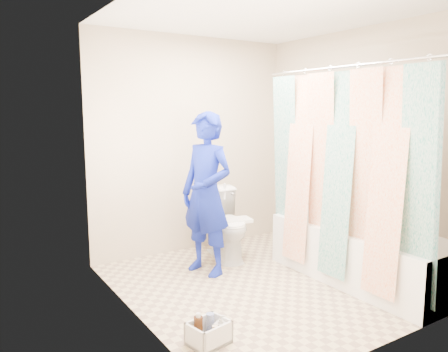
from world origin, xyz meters
TOP-DOWN VIEW (x-y plane):
  - floor at (0.00, 0.00)m, footprint 2.60×2.60m
  - ceiling at (0.00, 0.00)m, footprint 2.40×2.60m
  - wall_back at (0.00, 1.30)m, footprint 2.40×0.02m
  - wall_front at (0.00, -1.30)m, footprint 2.40×0.02m
  - wall_left at (-1.20, 0.00)m, footprint 0.02×2.60m
  - wall_right at (1.20, 0.00)m, footprint 0.02×2.60m
  - bathtub at (0.85, -0.43)m, footprint 0.70×1.75m
  - curtain_rod at (0.52, -0.43)m, footprint 0.02×1.90m
  - shower_curtain at (0.52, -0.43)m, footprint 0.06×1.75m
  - toilet at (0.13, 0.80)m, footprint 0.56×0.80m
  - tank_lid at (0.10, 0.68)m, footprint 0.49×0.29m
  - tank_internals at (0.13, 1.00)m, footprint 0.18×0.07m
  - plumber at (-0.26, 0.53)m, footprint 0.54×0.67m
  - cleaning_caddy at (-0.93, -0.64)m, footprint 0.30×0.26m

SIDE VIEW (x-z plane):
  - floor at x=0.00m, z-range 0.00..0.00m
  - cleaning_caddy at x=-0.93m, z-range -0.03..0.18m
  - bathtub at x=0.85m, z-range 0.02..0.52m
  - toilet at x=0.13m, z-range 0.00..0.74m
  - tank_lid at x=0.10m, z-range 0.42..0.45m
  - tank_internals at x=0.13m, z-range 0.61..0.86m
  - plumber at x=-0.26m, z-range 0.00..1.58m
  - shower_curtain at x=0.52m, z-range 0.12..1.92m
  - wall_back at x=0.00m, z-range 0.00..2.40m
  - wall_front at x=0.00m, z-range 0.00..2.40m
  - wall_left at x=-1.20m, z-range 0.00..2.40m
  - wall_right at x=1.20m, z-range 0.00..2.40m
  - curtain_rod at x=0.52m, z-range 1.94..1.96m
  - ceiling at x=0.00m, z-range 2.39..2.41m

